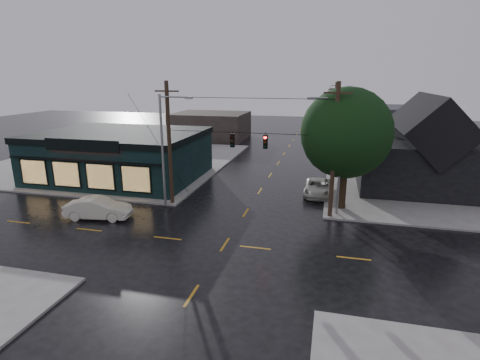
% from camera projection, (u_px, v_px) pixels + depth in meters
% --- Properties ---
extents(ground_plane, '(160.00, 160.00, 0.00)m').
position_uv_depth(ground_plane, '(225.00, 244.00, 24.15)').
color(ground_plane, black).
extents(sidewalk_nw, '(28.00, 28.00, 0.15)m').
position_uv_depth(sidewalk_nw, '(117.00, 161.00, 47.43)').
color(sidewalk_nw, gray).
rests_on(sidewalk_nw, ground).
extents(sidewalk_ne, '(28.00, 28.00, 0.15)m').
position_uv_depth(sidewalk_ne, '(467.00, 181.00, 38.23)').
color(sidewalk_ne, gray).
rests_on(sidewalk_ne, ground).
extents(pizza_shop, '(16.30, 12.34, 4.90)m').
position_uv_depth(pizza_shop, '(121.00, 155.00, 39.01)').
color(pizza_shop, black).
rests_on(pizza_shop, ground).
extents(ne_building, '(12.60, 11.60, 8.75)m').
position_uv_depth(ne_building, '(426.00, 142.00, 35.39)').
color(ne_building, black).
rests_on(ne_building, ground).
extents(corner_tree, '(7.06, 7.06, 9.62)m').
position_uv_depth(corner_tree, '(346.00, 133.00, 28.90)').
color(corner_tree, black).
rests_on(corner_tree, ground).
extents(utility_pole_nw, '(2.00, 0.32, 10.15)m').
position_uv_depth(utility_pole_nw, '(172.00, 204.00, 31.72)').
color(utility_pole_nw, '#301E15').
rests_on(utility_pole_nw, ground).
extents(utility_pole_ne, '(2.00, 0.32, 10.15)m').
position_uv_depth(utility_pole_ne, '(330.00, 217.00, 28.73)').
color(utility_pole_ne, '#301E15').
rests_on(utility_pole_ne, ground).
extents(utility_pole_far_a, '(2.00, 0.32, 9.65)m').
position_uv_depth(utility_pole_far_a, '(332.00, 159.00, 48.84)').
color(utility_pole_far_a, '#301E15').
rests_on(utility_pole_far_a, ground).
extents(utility_pole_far_b, '(2.00, 0.32, 9.15)m').
position_uv_depth(utility_pole_far_b, '(333.00, 136.00, 67.54)').
color(utility_pole_far_b, '#301E15').
rests_on(utility_pole_far_b, ground).
extents(utility_pole_far_c, '(2.00, 0.32, 9.15)m').
position_uv_depth(utility_pole_far_c, '(333.00, 123.00, 86.24)').
color(utility_pole_far_c, '#301E15').
rests_on(utility_pole_far_c, ground).
extents(span_signal_assembly, '(13.00, 0.48, 1.23)m').
position_uv_depth(span_signal_assembly, '(249.00, 141.00, 28.67)').
color(span_signal_assembly, black).
rests_on(span_signal_assembly, ground).
extents(streetlight_nw, '(5.40, 0.30, 9.15)m').
position_uv_depth(streetlight_nw, '(166.00, 207.00, 31.13)').
color(streetlight_nw, gray).
rests_on(streetlight_nw, ground).
extents(streetlight_ne, '(5.40, 0.30, 9.15)m').
position_uv_depth(streetlight_ne, '(336.00, 215.00, 29.27)').
color(streetlight_ne, gray).
rests_on(streetlight_ne, ground).
extents(bg_building_west, '(12.00, 10.00, 4.40)m').
position_uv_depth(bg_building_west, '(211.00, 126.00, 64.18)').
color(bg_building_west, '#302523').
rests_on(bg_building_west, ground).
extents(bg_building_east, '(14.00, 12.00, 5.60)m').
position_uv_depth(bg_building_east, '(393.00, 124.00, 61.80)').
color(bg_building_east, '#242529').
rests_on(bg_building_east, ground).
extents(sedan_cream, '(5.11, 2.48, 1.61)m').
position_uv_depth(sedan_cream, '(98.00, 208.00, 28.35)').
color(sedan_cream, silver).
rests_on(sedan_cream, ground).
extents(suv_silver, '(2.35, 5.04, 1.40)m').
position_uv_depth(suv_silver, '(318.00, 187.00, 34.00)').
color(suv_silver, '#BBB7AC').
rests_on(suv_silver, ground).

